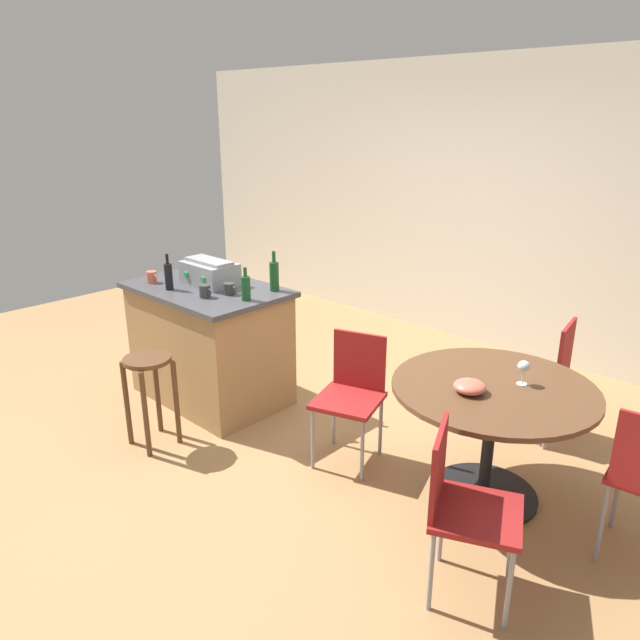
# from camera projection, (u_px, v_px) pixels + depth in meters

# --- Properties ---
(ground_plane) EXTENTS (8.80, 8.80, 0.00)m
(ground_plane) POSITION_uv_depth(u_px,v_px,m) (301.00, 428.00, 4.36)
(ground_plane) COLOR #A37A4C
(back_wall) EXTENTS (8.00, 0.10, 2.70)m
(back_wall) POSITION_uv_depth(u_px,v_px,m) (487.00, 206.00, 5.64)
(back_wall) COLOR silver
(back_wall) RESTS_ON ground_plane
(kitchen_island) EXTENTS (1.24, 0.81, 0.93)m
(kitchen_island) POSITION_uv_depth(u_px,v_px,m) (210.00, 343.00, 4.70)
(kitchen_island) COLOR #A37A4C
(kitchen_island) RESTS_ON ground_plane
(wooden_stool) EXTENTS (0.32, 0.32, 0.65)m
(wooden_stool) POSITION_uv_depth(u_px,v_px,m) (149.00, 382.00, 4.02)
(wooden_stool) COLOR brown
(wooden_stool) RESTS_ON ground_plane
(dining_table) EXTENTS (1.16, 1.16, 0.73)m
(dining_table) POSITION_uv_depth(u_px,v_px,m) (492.00, 412.00, 3.41)
(dining_table) COLOR black
(dining_table) RESTS_ON ground_plane
(folding_chair_near) EXTENTS (0.46, 0.46, 0.87)m
(folding_chair_near) POSITION_uv_depth(u_px,v_px,m) (545.00, 369.00, 4.11)
(folding_chair_near) COLOR maroon
(folding_chair_near) RESTS_ON ground_plane
(folding_chair_far) EXTENTS (0.51, 0.51, 0.85)m
(folding_chair_far) POSITION_uv_depth(u_px,v_px,m) (352.00, 389.00, 3.85)
(folding_chair_far) COLOR maroon
(folding_chair_far) RESTS_ON ground_plane
(folding_chair_left) EXTENTS (0.53, 0.53, 0.85)m
(folding_chair_left) POSITION_uv_depth(u_px,v_px,m) (462.00, 501.00, 2.73)
(folding_chair_left) COLOR maroon
(folding_chair_left) RESTS_ON ground_plane
(toolbox) EXTENTS (0.43, 0.29, 0.20)m
(toolbox) POSITION_uv_depth(u_px,v_px,m) (210.00, 272.00, 4.59)
(toolbox) COLOR gray
(toolbox) RESTS_ON kitchen_island
(bottle_0) EXTENTS (0.07, 0.07, 0.24)m
(bottle_0) POSITION_uv_depth(u_px,v_px,m) (246.00, 288.00, 4.20)
(bottle_0) COLOR #194C23
(bottle_0) RESTS_ON kitchen_island
(bottle_1) EXTENTS (0.06, 0.06, 0.27)m
(bottle_1) POSITION_uv_depth(u_px,v_px,m) (169.00, 276.00, 4.45)
(bottle_1) COLOR black
(bottle_1) RESTS_ON kitchen_island
(bottle_2) EXTENTS (0.07, 0.07, 0.30)m
(bottle_2) POSITION_uv_depth(u_px,v_px,m) (274.00, 275.00, 4.42)
(bottle_2) COLOR #194C23
(bottle_2) RESTS_ON kitchen_island
(cup_0) EXTENTS (0.11, 0.08, 0.09)m
(cup_0) POSITION_uv_depth(u_px,v_px,m) (152.00, 277.00, 4.65)
(cup_0) COLOR #DB6651
(cup_0) RESTS_ON kitchen_island
(cup_1) EXTENTS (0.12, 0.08, 0.09)m
(cup_1) POSITION_uv_depth(u_px,v_px,m) (229.00, 289.00, 4.35)
(cup_1) COLOR #383838
(cup_1) RESTS_ON kitchen_island
(cup_2) EXTENTS (0.13, 0.09, 0.10)m
(cup_2) POSITION_uv_depth(u_px,v_px,m) (200.00, 266.00, 4.96)
(cup_2) COLOR #4C7099
(cup_2) RESTS_ON kitchen_island
(cup_3) EXTENTS (0.12, 0.08, 0.09)m
(cup_3) POSITION_uv_depth(u_px,v_px,m) (205.00, 291.00, 4.28)
(cup_3) COLOR #383838
(cup_3) RESTS_ON kitchen_island
(wine_glass) EXTENTS (0.07, 0.07, 0.14)m
(wine_glass) POSITION_uv_depth(u_px,v_px,m) (524.00, 367.00, 3.34)
(wine_glass) COLOR silver
(wine_glass) RESTS_ON dining_table
(serving_bowl) EXTENTS (0.18, 0.18, 0.07)m
(serving_bowl) POSITION_uv_depth(u_px,v_px,m) (470.00, 387.00, 3.27)
(serving_bowl) COLOR #DB6651
(serving_bowl) RESTS_ON dining_table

